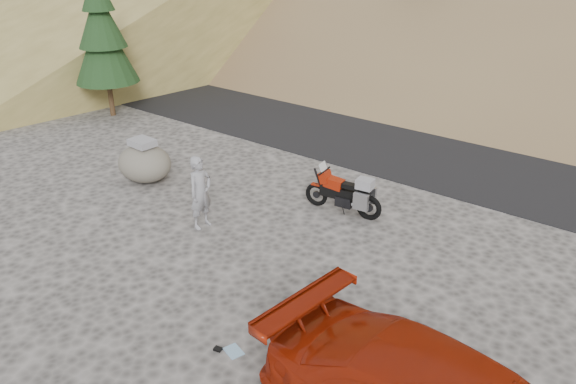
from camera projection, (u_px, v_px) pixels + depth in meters
name	position (u px, v px, depth m)	size (l,w,h in m)	color
ground	(267.00, 274.00, 11.05)	(140.00, 140.00, 0.00)	#403E3B
road	(451.00, 146.00, 17.47)	(120.00, 7.00, 0.05)	black
conifer_verge	(102.00, 34.00, 19.11)	(2.20, 2.20, 5.04)	#342013
motorcycle	(346.00, 194.00, 13.20)	(1.99, 0.71, 1.18)	black
man	(203.00, 226.00, 12.84)	(0.62, 0.41, 1.70)	gray
boulder	(145.00, 163.00, 14.93)	(1.80, 1.64, 1.17)	#5C574F
small_rock	(140.00, 153.00, 16.45)	(0.76, 0.72, 0.37)	#5C574F
gear_white_cloth	(342.00, 346.00, 9.15)	(0.41, 0.36, 0.01)	white
gear_glove_b	(218.00, 349.00, 9.07)	(0.13, 0.10, 0.04)	black
gear_blue_cloth	(234.00, 351.00, 9.05)	(0.33, 0.24, 0.01)	#81A8C7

